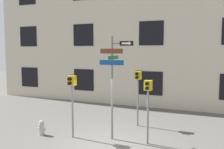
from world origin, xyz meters
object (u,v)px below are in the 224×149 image
Objects in this scene: pedestrian_signal_right at (148,94)px; pedestrian_signal_across at (138,83)px; fire_hydrant at (42,128)px; street_sign_pole at (113,77)px; pedestrian_signal_left at (72,89)px.

pedestrian_signal_across is (-1.03, 2.11, 0.13)m from pedestrian_signal_right.
fire_hydrant is at bearing -140.53° from pedestrian_signal_across.
pedestrian_signal_across is at bearing 79.75° from street_sign_pole.
pedestrian_signal_left is (-1.67, -0.45, -0.52)m from street_sign_pole.
street_sign_pole is 1.66× the size of pedestrian_signal_right.
street_sign_pole is at bearing 15.13° from pedestrian_signal_left.
fire_hydrant is at bearing -167.23° from street_sign_pole.
pedestrian_signal_left reaches higher than fire_hydrant.
pedestrian_signal_across reaches higher than fire_hydrant.
street_sign_pole is 1.80m from pedestrian_signal_left.
pedestrian_signal_right is 2.35m from pedestrian_signal_across.
pedestrian_signal_right reaches higher than fire_hydrant.
fire_hydrant is (-3.46, -2.85, -1.79)m from pedestrian_signal_across.
street_sign_pole is 1.60× the size of pedestrian_signal_left.
pedestrian_signal_right is at bearing 1.63° from street_sign_pole.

